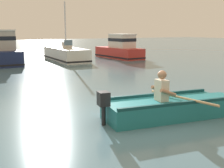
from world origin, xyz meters
The scene contains 5 objects.
ground_plane centered at (0.00, 0.00, 0.00)m, with size 120.00×120.00×0.00m, color slate.
rowboat_with_person centered at (0.94, -0.67, 0.25)m, with size 3.73×1.98×1.19m.
moored_boat_navy centered at (-1.02, 13.44, 0.80)m, with size 1.83×5.53×2.18m.
moored_boat_white centered at (3.29, 13.39, 0.43)m, with size 1.82×5.53×4.08m.
moored_boat_red centered at (7.57, 13.00, 0.69)m, with size 1.95×4.73×1.86m.
Camera 1 is at (-3.59, -5.95, 2.14)m, focal length 45.33 mm.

